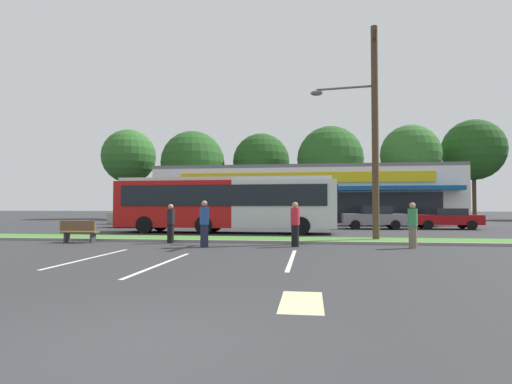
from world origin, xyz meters
TOP-DOWN VIEW (x-y plane):
  - ground_plane at (0.00, 0.00)m, footprint 240.00×240.00m
  - grass_median at (0.00, 14.00)m, footprint 56.00×2.20m
  - curb_lip at (0.00, 12.78)m, footprint 56.00×0.24m
  - parking_stripe_0 at (-4.64, 7.24)m, footprint 0.12×4.80m
  - parking_stripe_1 at (-2.04, 6.29)m, footprint 0.12×4.80m
  - parking_stripe_2 at (1.44, 7.74)m, footprint 0.12×4.80m
  - lot_arrow at (1.85, 2.41)m, footprint 0.70×1.60m
  - storefront_building at (1.37, 35.79)m, footprint 26.78×12.94m
  - tree_far_left at (-20.69, 43.77)m, footprint 6.72×6.72m
  - tree_left at (-12.34, 43.59)m, footprint 7.80×7.80m
  - tree_mid_left at (-4.16, 46.02)m, footprint 7.13×7.13m
  - tree_mid at (4.29, 43.48)m, footprint 7.71×7.71m
  - tree_mid_right at (13.03, 42.36)m, footprint 6.57×6.57m
  - tree_right at (20.62, 44.94)m, footprint 6.98×6.98m
  - utility_pole at (4.73, 14.20)m, footprint 3.07×2.40m
  - city_bus at (-3.00, 19.09)m, footprint 12.98×2.86m
  - bus_stop_bench at (-7.95, 12.01)m, footprint 1.60×0.45m
  - car_0 at (-10.50, 24.29)m, footprint 4.31×2.01m
  - car_1 at (6.35, 24.57)m, footprint 4.20×2.00m
  - car_2 at (11.23, 24.96)m, footprint 4.46×1.98m
  - pedestrian_near_bench at (-2.07, 10.89)m, footprint 0.36×0.36m
  - pedestrian_by_pole at (5.80, 11.49)m, footprint 0.35×0.35m
  - pedestrian_mid at (1.40, 11.49)m, footprint 0.35×0.35m
  - pedestrian_far at (-3.94, 12.34)m, footprint 0.34×0.34m

SIDE VIEW (x-z plane):
  - ground_plane at x=0.00m, z-range 0.00..0.00m
  - parking_stripe_0 at x=-4.64m, z-range 0.00..0.01m
  - parking_stripe_1 at x=-2.04m, z-range 0.00..0.01m
  - parking_stripe_2 at x=1.44m, z-range 0.00..0.01m
  - lot_arrow at x=1.85m, z-range 0.00..0.01m
  - grass_median at x=0.00m, z-range 0.00..0.12m
  - curb_lip at x=0.00m, z-range 0.00..0.12m
  - bus_stop_bench at x=-7.95m, z-range 0.03..0.98m
  - car_2 at x=11.23m, z-range 0.03..1.46m
  - car_0 at x=-10.50m, z-range 0.03..1.56m
  - car_1 at x=6.35m, z-range 0.01..1.60m
  - pedestrian_far at x=-3.94m, z-range 0.00..1.67m
  - pedestrian_by_pole at x=5.80m, z-range 0.00..1.72m
  - pedestrian_mid at x=1.40m, z-range 0.00..1.74m
  - pedestrian_near_bench at x=-2.07m, z-range 0.00..1.80m
  - city_bus at x=-3.00m, z-range 0.14..3.39m
  - storefront_building at x=1.37m, z-range 0.00..5.18m
  - utility_pole at x=4.73m, z-range 0.34..10.05m
  - tree_left at x=-12.34m, z-range 1.48..12.26m
  - tree_mid at x=4.29m, z-range 1.60..12.52m
  - tree_mid_left at x=-4.16m, z-range 1.78..12.50m
  - tree_mid_right at x=13.03m, z-range 2.01..12.64m
  - tree_far_left at x=-20.69m, z-range 2.23..13.46m
  - tree_right at x=20.62m, z-range 2.27..13.82m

